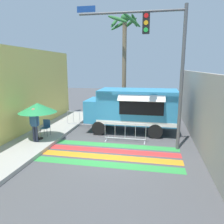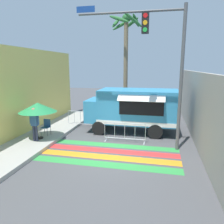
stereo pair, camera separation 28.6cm
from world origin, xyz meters
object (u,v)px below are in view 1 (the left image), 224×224
at_px(patio_umbrella, 37,108).
at_px(traffic_signal_pole, 161,52).
at_px(barricade_front, 125,132).
at_px(food_truck, 131,107).
at_px(palm_tree, 124,45).
at_px(barricade_side, 80,119).
at_px(folding_chair, 46,126).
at_px(vendor_person, 34,123).

bearing_deg(patio_umbrella, traffic_signal_pole, 3.62).
bearing_deg(barricade_front, food_truck, 87.92).
relative_size(patio_umbrella, barricade_front, 0.89).
distance_m(patio_umbrella, palm_tree, 8.25).
height_order(traffic_signal_pole, barricade_side, traffic_signal_pole).
relative_size(food_truck, folding_chair, 6.17).
height_order(food_truck, barricade_front, food_truck).
distance_m(barricade_side, palm_tree, 6.42).
xyz_separation_m(traffic_signal_pole, barricade_side, (-5.10, 2.93, -4.12)).
height_order(patio_umbrella, vendor_person, patio_umbrella).
xyz_separation_m(vendor_person, palm_tree, (3.60, 6.88, 4.33)).
bearing_deg(folding_chair, traffic_signal_pole, -13.06).
bearing_deg(barricade_front, vendor_person, -163.24).
bearing_deg(vendor_person, palm_tree, 58.98).
distance_m(food_truck, folding_chair, 5.12).
bearing_deg(barricade_side, patio_umbrella, -108.29).
bearing_deg(food_truck, barricade_front, -92.08).
height_order(traffic_signal_pole, patio_umbrella, traffic_signal_pole).
relative_size(food_truck, vendor_person, 3.10).
relative_size(folding_chair, palm_tree, 0.11).
relative_size(food_truck, traffic_signal_pole, 0.81).
relative_size(traffic_signal_pole, patio_umbrella, 3.44).
bearing_deg(palm_tree, folding_chair, -121.90).
height_order(vendor_person, barricade_side, vendor_person).
bearing_deg(barricade_side, palm_tree, 51.09).
height_order(food_truck, folding_chair, food_truck).
height_order(food_truck, patio_umbrella, food_truck).
distance_m(traffic_signal_pole, palm_tree, 6.64).
bearing_deg(barricade_side, vendor_person, -105.95).
relative_size(patio_umbrella, vendor_person, 1.12).
xyz_separation_m(traffic_signal_pole, folding_chair, (-6.15, 0.30, -3.92)).
relative_size(patio_umbrella, barricade_side, 1.11).
distance_m(food_truck, barricade_side, 3.64).
bearing_deg(food_truck, vendor_person, -143.55).
relative_size(food_truck, barricade_front, 2.46).
xyz_separation_m(folding_chair, barricade_side, (1.06, 2.63, -0.19)).
relative_size(barricade_front, palm_tree, 0.29).
relative_size(folding_chair, vendor_person, 0.50).
height_order(barricade_front, palm_tree, palm_tree).
bearing_deg(traffic_signal_pole, food_truck, 122.61).
bearing_deg(patio_umbrella, barricade_side, 71.71).
bearing_deg(traffic_signal_pole, folding_chair, 177.18).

